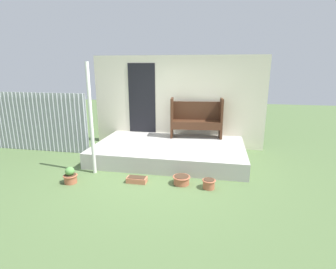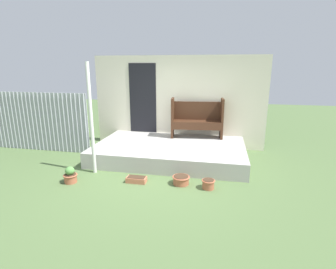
% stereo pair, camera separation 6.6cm
% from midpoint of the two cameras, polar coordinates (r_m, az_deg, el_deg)
% --- Properties ---
extents(ground_plane, '(24.00, 24.00, 0.00)m').
position_cam_midpoint_polar(ground_plane, '(5.79, -3.06, -8.83)').
color(ground_plane, '#516B3D').
extents(porch_slab, '(3.74, 2.24, 0.38)m').
position_cam_midpoint_polar(porch_slab, '(6.72, 0.05, -3.68)').
color(porch_slab, '#B2AFA8').
rests_on(porch_slab, ground_plane).
extents(house_wall, '(4.94, 0.08, 2.60)m').
position_cam_midpoint_polar(house_wall, '(7.59, 1.38, 7.09)').
color(house_wall, beige).
rests_on(house_wall, ground_plane).
extents(fence_corrugated, '(2.95, 0.05, 1.62)m').
position_cam_midpoint_polar(fence_corrugated, '(8.06, -26.75, 2.42)').
color(fence_corrugated, '#9EA3A8').
rests_on(fence_corrugated, ground_plane).
extents(support_post, '(0.08, 0.08, 2.40)m').
position_cam_midpoint_polar(support_post, '(5.80, -16.73, 3.03)').
color(support_post, silver).
rests_on(support_post, ground_plane).
extents(bench, '(1.43, 0.54, 1.09)m').
position_cam_midpoint_polar(bench, '(7.26, 5.92, 3.71)').
color(bench, '#422616').
rests_on(bench, porch_slab).
extents(flower_pot_left, '(0.29, 0.29, 0.34)m').
position_cam_midpoint_polar(flower_pot_left, '(5.74, -20.81, -8.46)').
color(flower_pot_left, '#B26042').
rests_on(flower_pot_left, ground_plane).
extents(flower_pot_middle, '(0.36, 0.36, 0.17)m').
position_cam_midpoint_polar(flower_pot_middle, '(5.35, 2.59, -9.76)').
color(flower_pot_middle, '#B26042').
rests_on(flower_pot_middle, ground_plane).
extents(flower_pot_right, '(0.26, 0.26, 0.19)m').
position_cam_midpoint_polar(flower_pot_right, '(5.22, 8.52, -10.48)').
color(flower_pot_right, '#B26042').
rests_on(flower_pot_right, ground_plane).
extents(planter_box_rect, '(0.40, 0.21, 0.12)m').
position_cam_midpoint_polar(planter_box_rect, '(5.47, -7.15, -9.72)').
color(planter_box_rect, '#C67251').
rests_on(planter_box_rect, ground_plane).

